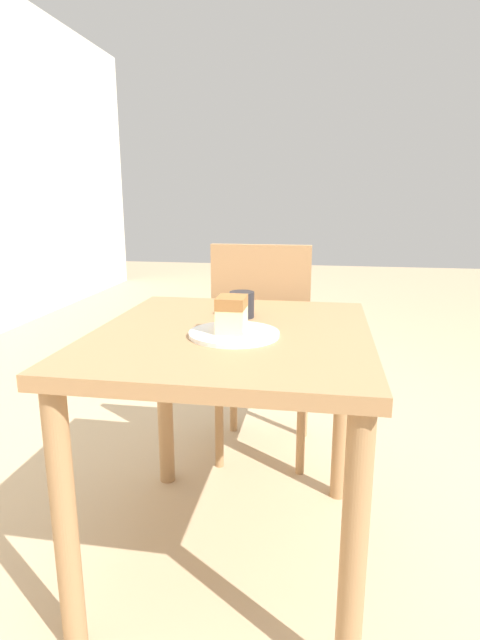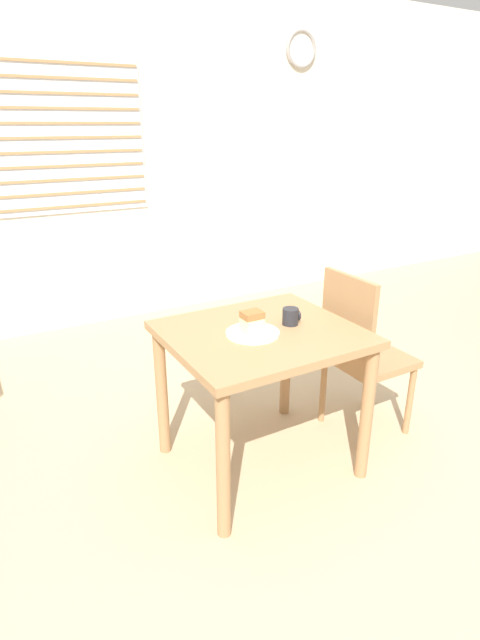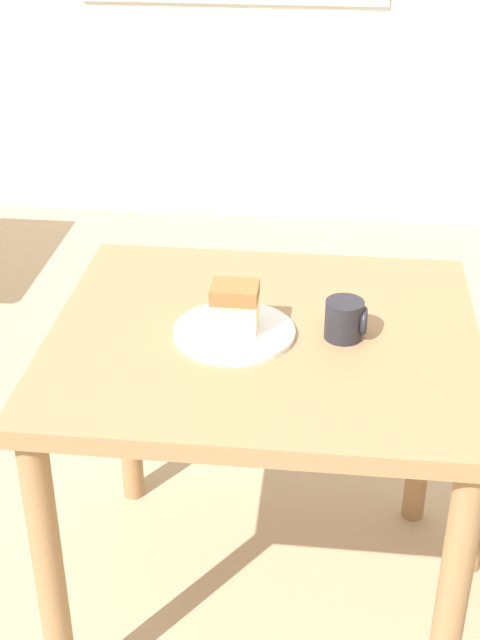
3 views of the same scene
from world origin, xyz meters
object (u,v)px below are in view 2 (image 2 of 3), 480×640
at_px(cake_slice, 252,321).
at_px(dining_table_near, 261,354).
at_px(plate, 253,333).
at_px(chair_near_window, 361,350).
at_px(coffee_mug, 291,316).

bearing_deg(cake_slice, dining_table_near, 9.83).
bearing_deg(plate, dining_table_near, 15.70).
xyz_separation_m(chair_near_window, cake_slice, (-0.69, 0.01, 0.30)).
xyz_separation_m(chair_near_window, plate, (-0.69, 0.00, 0.25)).
bearing_deg(plate, cake_slice, 86.31).
distance_m(dining_table_near, plate, 0.14).
relative_size(chair_near_window, cake_slice, 9.68).
height_order(chair_near_window, coffee_mug, chair_near_window).
bearing_deg(cake_slice, chair_near_window, -0.60).
distance_m(chair_near_window, cake_slice, 0.75).
relative_size(dining_table_near, cake_slice, 8.99).
bearing_deg(coffee_mug, plate, -176.35).
bearing_deg(cake_slice, coffee_mug, 2.01).
relative_size(plate, coffee_mug, 2.93).
bearing_deg(chair_near_window, coffee_mug, 88.13).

